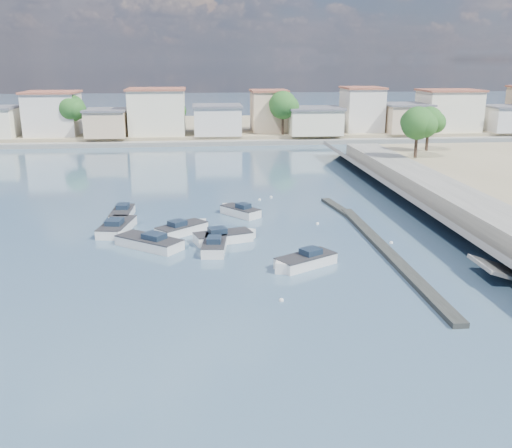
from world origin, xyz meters
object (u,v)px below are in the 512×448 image
Objects in this scene: motorboat_b at (184,229)px; motorboat_f at (239,211)px; motorboat_e at (118,227)px; motorboat_h at (226,237)px; motorboat_a at (215,245)px; motorboat_c at (147,242)px; motorboat_d at (303,262)px; motorboat_g at (122,215)px.

motorboat_f is (5.26, 5.57, 0.00)m from motorboat_b.
motorboat_e and motorboat_h have the same top height.
motorboat_c is at bearing 167.17° from motorboat_a.
motorboat_b is 7.66m from motorboat_f.
motorboat_f is 8.53m from motorboat_h.
motorboat_d is at bearing -51.17° from motorboat_h.
motorboat_c is 12.29m from motorboat_f.
motorboat_b is 13.03m from motorboat_d.
motorboat_c is 9.46m from motorboat_g.
motorboat_f is at bearing 103.78° from motorboat_d.
motorboat_b and motorboat_e have the same top height.
motorboat_a is 13.37m from motorboat_g.
motorboat_g is (-8.62, 10.21, 0.00)m from motorboat_a.
motorboat_h is at bearing 128.83° from motorboat_d.
motorboat_a is 10.48m from motorboat_e.
motorboat_d is (11.92, -5.92, -0.00)m from motorboat_c.
motorboat_f is 0.80× the size of motorboat_h.
motorboat_c is 13.31m from motorboat_d.
motorboat_a is at bearing 143.83° from motorboat_d.
motorboat_h is (-1.69, -8.36, 0.00)m from motorboat_f.
motorboat_b is at bearing 50.16° from motorboat_c.
motorboat_d and motorboat_f have the same top height.
motorboat_e is at bearing -87.97° from motorboat_g.
motorboat_f is at bearing 47.96° from motorboat_c.
motorboat_g is (-0.14, 4.05, 0.00)m from motorboat_e.
motorboat_a and motorboat_e have the same top height.
motorboat_d is 0.82× the size of motorboat_e.
motorboat_d is at bearing -36.07° from motorboat_e.
motorboat_a is at bearing -12.83° from motorboat_c.
motorboat_g is 12.62m from motorboat_h.
motorboat_d is at bearing -76.22° from motorboat_f.
motorboat_e is 1.13× the size of motorboat_h.
motorboat_b and motorboat_c have the same top height.
motorboat_d and motorboat_e have the same top height.
motorboat_c is at bearing -129.84° from motorboat_b.
motorboat_g is at bearing 92.03° from motorboat_e.
motorboat_c is (-5.56, 1.27, 0.00)m from motorboat_a.
motorboat_f is at bearing 78.57° from motorboat_h.
motorboat_c is 1.07× the size of motorboat_h.
motorboat_e and motorboat_f have the same top height.
motorboat_g is 0.99× the size of motorboat_h.
motorboat_e is 1.41× the size of motorboat_f.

